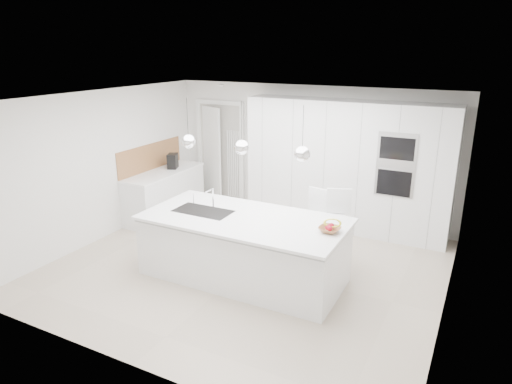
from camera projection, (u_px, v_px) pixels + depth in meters
The scene contains 27 objects.
floor at pixel (247, 267), 6.85m from camera, with size 5.50×5.50×0.00m, color #BAA994.
wall_back at pixel (309, 153), 8.59m from camera, with size 5.50×5.50×0.00m, color silver.
wall_left at pixel (103, 166), 7.67m from camera, with size 5.00×5.00×0.00m, color silver.
ceiling at pixel (246, 98), 6.09m from camera, with size 5.50×5.50×0.00m, color white.
tall_cabinets at pixel (346, 166), 8.02m from camera, with size 3.60×0.60×2.30m, color white.
oven_stack at pixel (396, 165), 7.30m from camera, with size 0.62×0.04×1.05m, color #A5A5A8, non-canonical shape.
doorway_frame at pixel (221, 154), 9.48m from camera, with size 1.11×0.08×2.13m, color white, non-canonical shape.
hallway_door at pixel (209, 154), 9.56m from camera, with size 0.82×0.04×2.00m, color white.
radiator at pixel (234, 164), 9.39m from camera, with size 0.32×0.04×1.40m, color white, non-canonical shape.
left_base_cabinets at pixel (165, 195), 8.81m from camera, with size 0.60×1.80×0.86m, color white.
left_worktop at pixel (163, 172), 8.67m from camera, with size 0.62×1.82×0.04m, color white.
oak_backsplash at pixel (150, 157), 8.72m from camera, with size 0.02×1.80×0.50m, color #A46F42.
island_base at pixel (243, 250), 6.42m from camera, with size 2.80×1.20×0.86m, color white.
island_worktop at pixel (244, 219), 6.33m from camera, with size 2.84×1.40×0.04m, color white.
island_sink at pixel (203, 216), 6.59m from camera, with size 0.84×0.44×0.18m, color #3F3F42, non-canonical shape.
island_tap at pixel (213, 198), 6.67m from camera, with size 0.02×0.02×0.30m, color white.
pendant_left at pixel (188, 142), 6.35m from camera, with size 0.20×0.20×0.20m, color white.
pendant_mid at pixel (242, 147), 5.98m from camera, with size 0.20×0.20×0.20m, color white.
pendant_right at pixel (302, 154), 5.61m from camera, with size 0.20×0.20×0.20m, color white.
fruit_bowl at pixel (330, 230), 5.82m from camera, with size 0.27×0.27×0.07m, color #A46F42.
espresso_machine at pixel (173, 161), 8.85m from camera, with size 0.17×0.26×0.28m, color black.
bar_stool_left at pixel (315, 227), 6.89m from camera, with size 0.37×0.51×1.12m, color white, non-canonical shape.
bar_stool_right at pixel (334, 229), 6.76m from camera, with size 0.38×0.53×1.16m, color white, non-canonical shape.
apple_a at pixel (328, 227), 5.80m from camera, with size 0.07×0.07×0.07m, color #B5122A.
apple_b at pixel (330, 228), 5.77m from camera, with size 0.07×0.07×0.07m, color #B5122A.
apple_c at pixel (331, 226), 5.85m from camera, with size 0.08×0.08×0.08m, color #B5122A.
banana_bunch at pixel (332, 223), 5.79m from camera, with size 0.23×0.23×0.03m, color yellow.
Camera 1 is at (2.96, -5.43, 3.16)m, focal length 32.00 mm.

